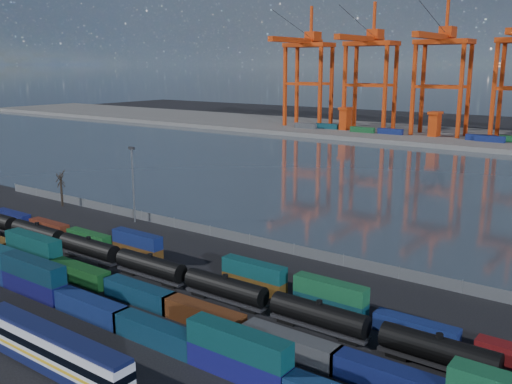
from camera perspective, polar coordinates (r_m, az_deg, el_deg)
The scene contains 13 objects.
ground at distance 89.99m, azimuth -11.57°, elevation -9.62°, with size 700.00×700.00×0.00m, color black.
harbor_water at distance 175.19m, azimuth 14.71°, elevation 1.12°, with size 700.00×700.00×0.00m, color #303C46.
far_quay at distance 274.36m, azimuth 22.99°, elevation 4.78°, with size 700.00×70.00×2.00m, color #514F4C.
container_row_south at distance 89.27m, azimuth -20.16°, elevation -8.70°, with size 141.21×2.63×5.59m.
container_row_mid at distance 86.78m, azimuth -12.83°, elevation -9.13°, with size 142.01×2.59×5.52m.
container_row_north at distance 94.06m, azimuth -5.80°, elevation -7.30°, with size 139.62×2.20×4.68m.
tanker_string at distance 88.18m, azimuth -7.00°, elevation -8.42°, with size 122.37×2.98×4.26m.
waterfront_fence at distance 109.09m, azimuth -0.63°, elevation -4.80°, with size 160.12×0.12×2.20m.
bare_tree at distance 145.42m, azimuth -18.90°, elevation 0.37°, with size 2.36×2.45×8.99m.
yard_light_mast at distance 125.54m, azimuth -12.20°, elevation 1.14°, with size 1.60×0.40×16.60m.
gantry_cranes at distance 267.83m, azimuth 21.75°, elevation 12.80°, with size 199.21×46.48×62.94m.
quay_containers at distance 262.92m, azimuth 19.94°, elevation 5.23°, with size 172.58×10.99×2.60m.
straddle_carriers at distance 264.56m, azimuth 22.06°, elevation 6.09°, with size 140.00×7.00×11.10m.
Camera 1 is at (62.69, -55.09, 33.65)m, focal length 40.00 mm.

